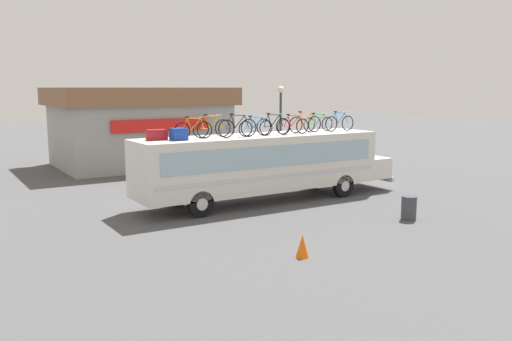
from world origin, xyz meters
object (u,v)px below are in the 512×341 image
rooftop_bicycle_7 (305,124)px  trash_bin (409,208)px  rooftop_bicycle_9 (339,123)px  rooftop_bicycle_3 (238,127)px  luggage_bag_2 (179,134)px  rooftop_bicycle_4 (256,127)px  rooftop_bicycle_8 (318,123)px  rooftop_bicycle_2 (212,128)px  bus (265,163)px  rooftop_bicycle_1 (193,130)px  street_lamp (281,115)px  rooftop_bicycle_6 (293,126)px  rooftop_bicycle_5 (273,126)px  luggage_bag_1 (157,135)px  traffic_cone (302,246)px

rooftop_bicycle_7 → trash_bin: size_ratio=2.00×
rooftop_bicycle_9 → rooftop_bicycle_3: bearing=-178.2°
luggage_bag_2 → rooftop_bicycle_3: (2.49, -0.16, 0.17)m
luggage_bag_2 → rooftop_bicycle_4: (3.40, -0.09, 0.13)m
rooftop_bicycle_8 → trash_bin: rooftop_bicycle_8 is taller
luggage_bag_2 → rooftop_bicycle_2: (1.59, 0.32, 0.16)m
bus → rooftop_bicycle_1: (-3.41, -0.12, 1.56)m
rooftop_bicycle_9 → trash_bin: size_ratio=1.91×
rooftop_bicycle_8 → trash_bin: 6.49m
rooftop_bicycle_2 → street_lamp: street_lamp is taller
rooftop_bicycle_1 → rooftop_bicycle_6: 4.56m
trash_bin → rooftop_bicycle_8: bearing=86.7°
rooftop_bicycle_5 → rooftop_bicycle_8: 2.85m
luggage_bag_1 → rooftop_bicycle_4: (4.11, -0.53, 0.16)m
rooftop_bicycle_8 → rooftop_bicycle_9: rooftop_bicycle_9 is taller
rooftop_bicycle_1 → rooftop_bicycle_8: bearing=3.6°
rooftop_bicycle_2 → rooftop_bicycle_5: bearing=-7.0°
rooftop_bicycle_4 → bus: bearing=23.6°
rooftop_bicycle_8 → rooftop_bicycle_9: 0.99m
rooftop_bicycle_9 → traffic_cone: (-7.24, -6.86, -2.92)m
rooftop_bicycle_4 → rooftop_bicycle_8: bearing=8.7°
luggage_bag_2 → rooftop_bicycle_2: size_ratio=0.33×
street_lamp → rooftop_bicycle_5: bearing=-126.7°
rooftop_bicycle_1 → rooftop_bicycle_9: size_ratio=0.97×
rooftop_bicycle_2 → luggage_bag_2: bearing=-168.4°
rooftop_bicycle_5 → rooftop_bicycle_9: (3.68, 0.03, -0.00)m
rooftop_bicycle_8 → rooftop_bicycle_4: bearing=-171.3°
luggage_bag_1 → rooftop_bicycle_7: bearing=-2.0°
bus → rooftop_bicycle_6: rooftop_bicycle_6 is taller
rooftop_bicycle_8 → rooftop_bicycle_5: bearing=-170.0°
rooftop_bicycle_2 → rooftop_bicycle_4: bearing=-12.7°
bus → rooftop_bicycle_7: rooftop_bicycle_7 is taller
luggage_bag_2 → rooftop_bicycle_8: (7.14, 0.49, 0.13)m
rooftop_bicycle_4 → rooftop_bicycle_8: (3.73, 0.57, 0.00)m
luggage_bag_2 → rooftop_bicycle_5: size_ratio=0.34×
luggage_bag_2 → rooftop_bicycle_6: 5.21m
luggage_bag_2 → trash_bin: bearing=-38.3°
bus → rooftop_bicycle_1: 3.75m
luggage_bag_1 → rooftop_bicycle_2: 2.31m
rooftop_bicycle_4 → rooftop_bicycle_9: 4.61m
rooftop_bicycle_8 → rooftop_bicycle_7: bearing=-163.6°
luggage_bag_2 → rooftop_bicycle_7: 6.18m
rooftop_bicycle_6 → traffic_cone: bearing=-123.8°
traffic_cone → street_lamp: size_ratio=0.13×
rooftop_bicycle_3 → street_lamp: bearing=45.2°
bus → luggage_bag_1: 4.98m
rooftop_bicycle_5 → rooftop_bicycle_7: rooftop_bicycle_7 is taller
rooftop_bicycle_3 → rooftop_bicycle_5: rooftop_bicycle_3 is taller
rooftop_bicycle_6 → rooftop_bicycle_9: bearing=4.8°
luggage_bag_1 → luggage_bag_2: luggage_bag_2 is taller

